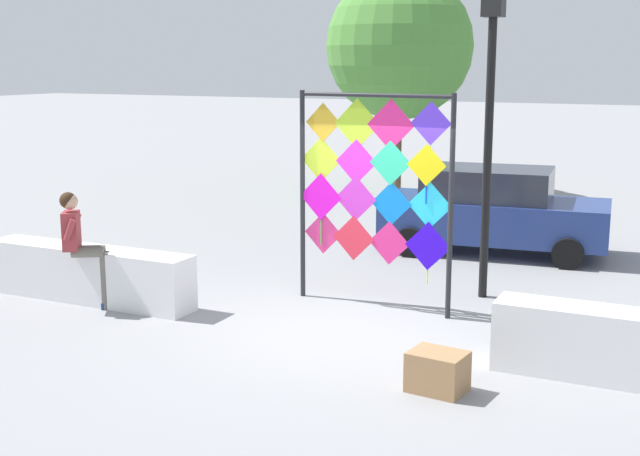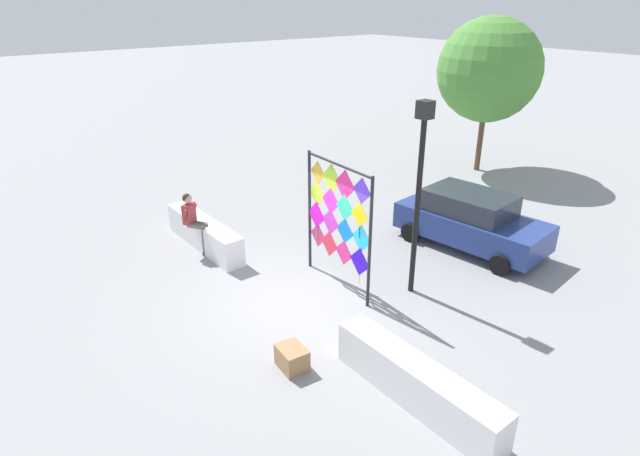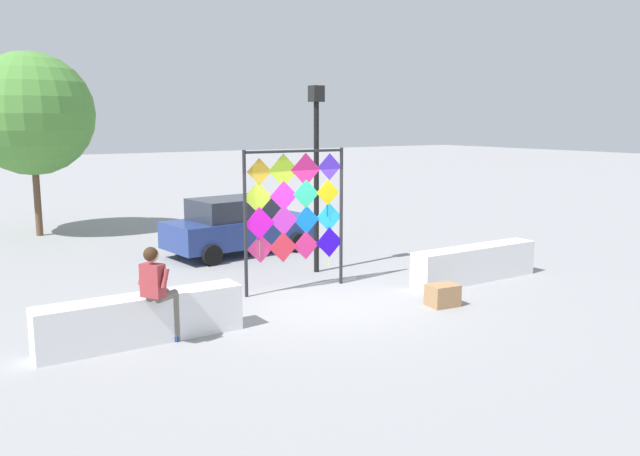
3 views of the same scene
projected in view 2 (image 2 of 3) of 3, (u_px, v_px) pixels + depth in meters
The scene contains 9 objects.
ground at pixel (293, 303), 11.46m from camera, with size 120.00×120.00×0.00m, color gray.
plaza_ledge_left at pixel (204, 234), 13.85m from camera, with size 3.28×0.54×0.77m, color white.
plaza_ledge_right at pixel (416, 383), 8.52m from camera, with size 3.28×0.54×0.77m, color white.
kite_display_rack at pixel (338, 215), 11.48m from camera, with size 2.28×0.21×2.95m.
seated_vendor at pixel (194, 219), 13.30m from camera, with size 0.78×0.69×1.62m.
parked_car at pixel (471, 220), 13.73m from camera, with size 4.03×2.20×1.50m.
cardboard_box_large at pixel (292, 358), 9.39m from camera, with size 0.56×0.44×0.42m, color #9E754C.
lamp_post at pixel (420, 179), 10.85m from camera, with size 0.28×0.28×4.28m.
tree_far_right at pixel (492, 70), 18.80m from camera, with size 3.69×4.10×5.55m.
Camera 2 is at (8.03, -5.64, 6.17)m, focal length 29.40 mm.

